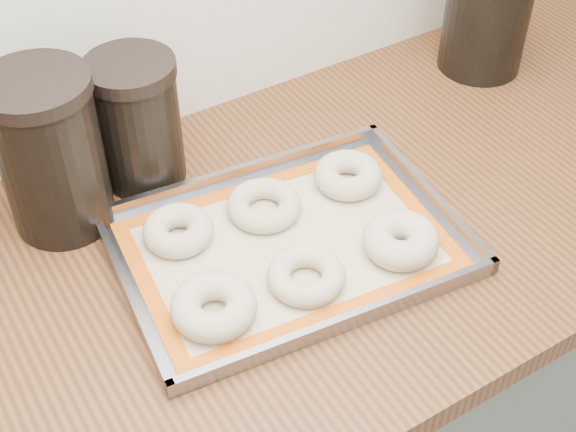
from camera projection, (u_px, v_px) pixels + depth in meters
cabinet at (350, 385)px, 1.50m from camera, size 3.00×0.65×0.86m
countertop at (365, 209)px, 1.19m from camera, size 3.06×0.68×0.04m
baking_tray at (288, 244)px, 1.10m from camera, size 0.49×0.38×0.03m
baking_mat at (288, 245)px, 1.10m from camera, size 0.45×0.33×0.00m
bagel_front_left at (214, 306)px, 1.00m from camera, size 0.13×0.13×0.04m
bagel_front_mid at (306, 276)px, 1.04m from camera, size 0.11×0.11×0.03m
bagel_front_right at (400, 240)px, 1.08m from camera, size 0.13×0.13×0.04m
bagel_back_left at (178, 230)px, 1.10m from camera, size 0.11×0.11×0.04m
bagel_back_mid at (264, 205)px, 1.14m from camera, size 0.13×0.13×0.03m
bagel_back_right at (348, 175)px, 1.18m from camera, size 0.12×0.12×0.04m
canister_left at (50, 153)px, 1.07m from camera, size 0.15×0.15×0.23m
canister_mid at (137, 121)px, 1.15m from camera, size 0.13×0.13×0.20m
canister_right at (487, 13)px, 1.37m from camera, size 0.15×0.15×0.20m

